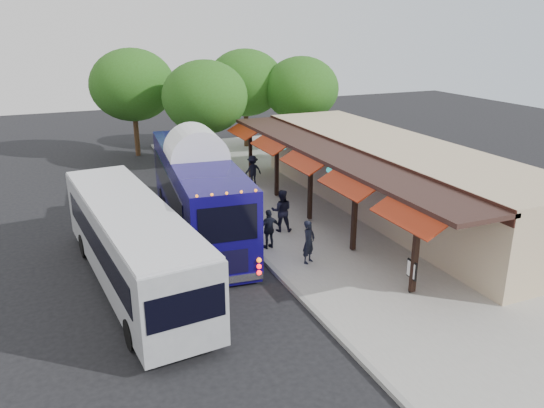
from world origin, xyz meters
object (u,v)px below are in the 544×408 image
city_bus (131,242)px  ped_a (309,242)px  ped_d (253,170)px  sign_board (412,271)px  coach_bus (198,188)px  ped_c (269,229)px  ped_b (282,211)px

city_bus → ped_a: 6.79m
ped_d → sign_board: ped_d is taller
coach_bus → ped_c: bearing=-52.5°
ped_a → ped_b: ped_b is taller
ped_a → sign_board: 4.26m
ped_d → sign_board: (0.34, -14.61, -0.05)m
coach_bus → ped_b: (3.40, -1.78, -0.97)m
ped_a → ped_c: 2.14m
city_bus → sign_board: bearing=-33.9°
ped_a → sign_board: (2.18, -3.66, -0.05)m
ped_b → ped_d: ped_b is taller
ped_a → ped_d: size_ratio=1.01×
coach_bus → sign_board: (5.19, -8.98, -1.13)m
ped_a → ped_b: bearing=51.4°
ped_a → ped_d: ped_a is taller
ped_d → city_bus: bearing=41.4°
city_bus → sign_board: size_ratio=9.61×
coach_bus → ped_a: size_ratio=7.05×
sign_board → ped_a: bearing=124.6°
ped_b → ped_d: size_ratio=1.12×
ped_d → sign_board: size_ratio=1.43×
coach_bus → city_bus: size_ratio=1.05×
ped_c → sign_board: (3.07, -5.60, -0.03)m
ped_c → sign_board: ped_c is taller
coach_bus → ped_d: coach_bus is taller
ped_c → sign_board: size_ratio=1.40×
ped_d → coach_bus: bearing=41.5°
ped_b → ped_c: 2.06m
coach_bus → sign_board: size_ratio=10.12×
city_bus → ped_b: 7.50m
coach_bus → sign_board: coach_bus is taller
coach_bus → ped_d: bearing=54.7°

